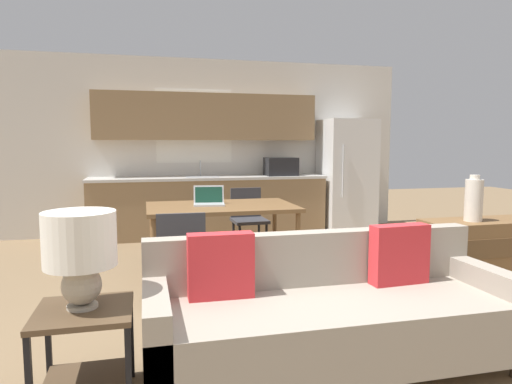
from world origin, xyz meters
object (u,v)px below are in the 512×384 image
(vase, at_px, (474,200))
(dining_chair_near_left, at_px, (181,252))
(table_lamp, at_px, (80,248))
(credenza, at_px, (481,258))
(refrigerator, at_px, (346,175))
(dining_table, at_px, (221,211))
(side_table, at_px, (85,339))
(laptop, at_px, (209,200))
(couch, at_px, (329,314))
(dining_chair_far_right, at_px, (248,217))

(vase, xyz_separation_m, dining_chair_near_left, (-2.56, 0.39, -0.42))
(table_lamp, height_order, credenza, table_lamp)
(refrigerator, relative_size, credenza, 1.64)
(dining_table, xyz_separation_m, credenza, (2.20, -1.23, -0.34))
(side_table, height_order, credenza, credenza)
(dining_table, xyz_separation_m, side_table, (-1.11, -2.21, -0.34))
(dining_table, xyz_separation_m, laptop, (-0.12, 0.07, 0.11))
(side_table, bearing_deg, vase, 16.87)
(refrigerator, bearing_deg, dining_chair_near_left, -134.43)
(refrigerator, distance_m, dining_table, 3.18)
(table_lamp, distance_m, dining_chair_near_left, 1.52)
(refrigerator, xyz_separation_m, dining_table, (-2.39, -2.09, -0.20))
(refrigerator, bearing_deg, side_table, -129.17)
(couch, relative_size, vase, 5.45)
(dining_chair_near_left, height_order, laptop, laptop)
(vase, distance_m, laptop, 2.56)
(dining_table, bearing_deg, dining_chair_far_right, 60.58)
(couch, xyz_separation_m, dining_chair_far_right, (0.17, 3.01, 0.14))
(vase, bearing_deg, credenza, 10.42)
(table_lamp, xyz_separation_m, credenza, (3.31, 0.97, -0.50))
(dining_chair_far_right, bearing_deg, credenza, -52.62)
(dining_table, height_order, vase, vase)
(vase, distance_m, dining_chair_far_right, 2.68)
(laptop, bearing_deg, vase, -24.38)
(dining_table, xyz_separation_m, dining_chair_far_right, (0.49, 0.87, -0.22))
(side_table, distance_m, table_lamp, 0.50)
(refrigerator, height_order, laptop, refrigerator)
(table_lamp, bearing_deg, refrigerator, 50.65)
(side_table, xyz_separation_m, laptop, (0.99, 2.28, 0.45))
(laptop, bearing_deg, couch, -72.05)
(dining_table, height_order, credenza, dining_table)
(table_lamp, relative_size, dining_chair_near_left, 0.63)
(couch, relative_size, dining_chair_near_left, 2.72)
(laptop, bearing_deg, refrigerator, 45.38)
(couch, relative_size, side_table, 4.32)
(dining_chair_near_left, bearing_deg, laptop, -110.19)
(couch, xyz_separation_m, laptop, (-0.44, 2.21, 0.46))
(table_lamp, bearing_deg, dining_table, 63.07)
(side_table, xyz_separation_m, credenza, (3.30, 0.99, -0.00))
(table_lamp, xyz_separation_m, dining_chair_far_right, (1.60, 3.06, -0.37))
(dining_table, bearing_deg, refrigerator, 41.05)
(table_lamp, bearing_deg, credenza, 16.30)
(couch, relative_size, laptop, 6.50)
(credenza, bearing_deg, vase, -169.58)
(vase, xyz_separation_m, laptop, (-2.19, 1.32, -0.10))
(credenza, height_order, vase, vase)
(vase, bearing_deg, refrigerator, 84.44)
(couch, distance_m, side_table, 1.43)
(dining_chair_far_right, bearing_deg, refrigerator, 30.76)
(side_table, distance_m, dining_chair_far_right, 3.47)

